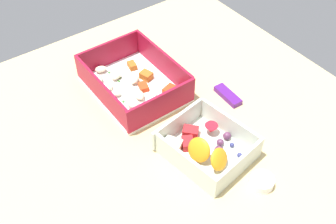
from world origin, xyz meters
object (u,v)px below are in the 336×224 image
Objects in this scene: fruit_bowl at (206,147)px; candy_bar at (228,95)px; paper_cup_liner at (262,182)px; pasta_container at (134,83)px.

fruit_bowl reaches higher than candy_bar.
paper_cup_liner is at bearing 17.36° from fruit_bowl.
pasta_container reaches higher than candy_bar.
fruit_bowl is at bearing -56.74° from candy_bar.
pasta_container is 1.27× the size of fruit_bowl.
candy_bar is (-9.08, 13.85, -1.27)cm from fruit_bowl.
candy_bar is at bearing 123.26° from fruit_bowl.
pasta_container is at bearing -176.91° from fruit_bowl.
fruit_bowl is 4.04× the size of paper_cup_liner.
fruit_bowl is 2.47× the size of candy_bar.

